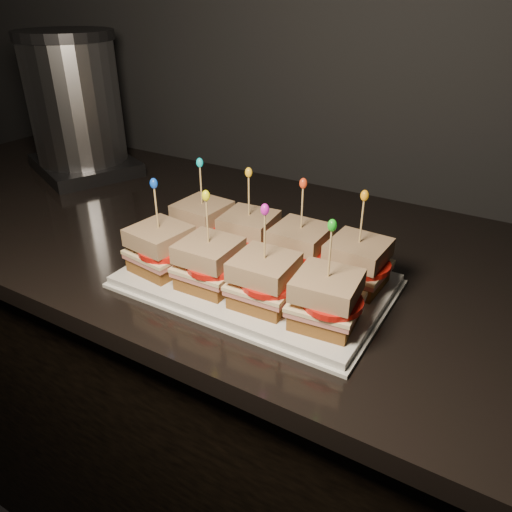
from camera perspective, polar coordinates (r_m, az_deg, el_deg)
The scene contains 64 objects.
cabinet at distance 1.17m, azimuth 10.34°, elevation -21.18°, with size 2.45×0.66×0.83m, color black.
granite_slab at distance 0.89m, azimuth 12.74°, elevation -2.74°, with size 2.49×0.70×0.03m, color black.
platter at distance 0.81m, azimuth -0.00°, elevation -2.84°, with size 0.41×0.25×0.02m, color silver.
platter_rim at distance 0.82m, azimuth -0.00°, elevation -3.20°, with size 0.42×0.27×0.01m, color silver.
sandwich_0_bread_bot at distance 0.92m, azimuth -5.99°, elevation 2.36°, with size 0.08×0.08×0.02m, color brown.
sandwich_0_ham at distance 0.91m, azimuth -6.04°, elevation 3.23°, with size 0.09×0.09×0.01m, color #CE625D.
sandwich_0_cheese at distance 0.91m, azimuth -6.07°, elevation 3.63°, with size 0.09×0.09×0.01m, color #F8E1A5.
sandwich_0_tomato at distance 0.90m, azimuth -5.70°, elevation 3.76°, with size 0.08×0.08×0.01m, color red.
sandwich_0_bread_top at distance 0.90m, azimuth -6.15°, elevation 5.15°, with size 0.08×0.08×0.03m, color brown.
sandwich_0_pick at distance 0.88m, azimuth -6.30°, elevation 7.79°, with size 0.00×0.00×0.09m, color tan.
sandwich_0_frill at distance 0.87m, azimuth -6.46°, elevation 10.56°, with size 0.01×0.01×0.02m, color #0AC1C9.
sandwich_1_bread_bot at distance 0.87m, azimuth -0.79°, elevation 0.91°, with size 0.08×0.08×0.02m, color brown.
sandwich_1_ham at distance 0.86m, azimuth -0.79°, elevation 1.82°, with size 0.09×0.09×0.01m, color #CE625D.
sandwich_1_cheese at distance 0.86m, azimuth -0.80°, elevation 2.23°, with size 0.09×0.09×0.01m, color #F8E1A5.
sandwich_1_tomato at distance 0.85m, azimuth -0.32°, elevation 2.35°, with size 0.08×0.08×0.01m, color red.
sandwich_1_bread_top at distance 0.85m, azimuth -0.81°, elevation 3.83°, with size 0.08×0.08×0.03m, color brown.
sandwich_1_pick at distance 0.83m, azimuth -0.83°, elevation 6.60°, with size 0.00×0.00×0.09m, color tan.
sandwich_1_frill at distance 0.82m, azimuth -0.85°, elevation 9.54°, with size 0.01×0.01×0.02m, color yellow.
sandwich_2_bread_bot at distance 0.83m, azimuth 4.99°, elevation -0.71°, with size 0.08×0.08×0.02m, color brown.
sandwich_2_ham at distance 0.82m, azimuth 5.03°, elevation 0.23°, with size 0.09×0.09×0.01m, color #CE625D.
sandwich_2_cheese at distance 0.82m, azimuth 5.05°, elevation 0.66°, with size 0.09×0.09×0.01m, color #F8E1A5.
sandwich_2_tomato at distance 0.81m, azimuth 5.65°, elevation 0.76°, with size 0.08×0.08×0.01m, color red.
sandwich_2_bread_top at distance 0.81m, azimuth 5.13°, elevation 2.32°, with size 0.08×0.08×0.03m, color brown.
sandwich_2_pick at distance 0.79m, azimuth 5.27°, elevation 5.21°, with size 0.00×0.00×0.09m, color tan.
sandwich_2_frill at distance 0.77m, azimuth 5.42°, elevation 8.28°, with size 0.01×0.01×0.02m, color red.
sandwich_3_bread_bot at distance 0.80m, azimuth 11.29°, elevation -2.46°, with size 0.08×0.08×0.02m, color brown.
sandwich_3_ham at distance 0.79m, azimuth 11.40°, elevation -1.50°, with size 0.09×0.09×0.01m, color #CE625D.
sandwich_3_cheese at distance 0.79m, azimuth 11.44°, elevation -1.06°, with size 0.09×0.09×0.01m, color #F8E1A5.
sandwich_3_tomato at distance 0.78m, azimuth 12.17°, elevation -0.99°, with size 0.08×0.08×0.01m, color red.
sandwich_3_bread_top at distance 0.77m, azimuth 11.63°, elevation 0.63°, with size 0.08×0.08×0.03m, color brown.
sandwich_3_pick at distance 0.76m, azimuth 11.95°, elevation 3.61°, with size 0.00×0.00×0.09m, color tan.
sandwich_3_frill at distance 0.74m, azimuth 12.30°, elevation 6.77°, with size 0.01×0.01×0.02m, color orange.
sandwich_4_bread_bot at distance 0.84m, azimuth -10.71°, elevation -0.71°, with size 0.08×0.08×0.02m, color brown.
sandwich_4_ham at distance 0.83m, azimuth -10.80°, elevation 0.21°, with size 0.09×0.09×0.01m, color #CE625D.
sandwich_4_cheese at distance 0.83m, azimuth -10.85°, elevation 0.64°, with size 0.09×0.09×0.01m, color #F8E1A5.
sandwich_4_tomato at distance 0.82m, azimuth -10.53°, elevation 0.73°, with size 0.08×0.08×0.01m, color red.
sandwich_4_bread_top at distance 0.82m, azimuth -11.01°, elevation 2.27°, with size 0.08×0.08×0.03m, color brown.
sandwich_4_pick at distance 0.80m, azimuth -11.31°, elevation 5.12°, with size 0.00×0.00×0.09m, color tan.
sandwich_4_frill at distance 0.78m, azimuth -11.62°, elevation 8.13°, with size 0.01×0.01×0.02m, color blue.
sandwich_5_bread_bot at distance 0.79m, azimuth -5.27°, elevation -2.52°, with size 0.08×0.08×0.02m, color brown.
sandwich_5_ham at distance 0.78m, azimuth -5.32°, elevation -1.54°, with size 0.09×0.09×0.01m, color #CE625D.
sandwich_5_cheese at distance 0.77m, azimuth -5.34°, elevation -1.09°, with size 0.09×0.09×0.01m, color #F8E1A5.
sandwich_5_tomato at distance 0.76m, azimuth -4.90°, elevation -1.03°, with size 0.08×0.08×0.01m, color red.
sandwich_5_bread_top at distance 0.76m, azimuth -5.43°, elevation 0.63°, with size 0.08×0.08×0.03m, color brown.
sandwich_5_pick at distance 0.74m, azimuth -5.59°, elevation 3.65°, with size 0.00×0.00×0.09m, color tan.
sandwich_5_frill at distance 0.72m, azimuth -5.75°, elevation 6.88°, with size 0.01×0.01×0.02m, color yellow.
sandwich_6_bread_bot at distance 0.74m, azimuth 0.93°, elevation -4.54°, with size 0.08×0.08×0.02m, color brown.
sandwich_6_ham at distance 0.73m, azimuth 0.94°, elevation -3.52°, with size 0.09×0.09×0.01m, color #CE625D.
sandwich_6_cheese at distance 0.73m, azimuth 0.94°, elevation -3.06°, with size 0.09×0.09×0.01m, color #F8E1A5.
sandwich_6_tomato at distance 0.71m, azimuth 1.54°, elevation -3.02°, with size 0.08×0.08×0.01m, color red.
sandwich_6_bread_top at distance 0.71m, azimuth 0.96°, elevation -1.26°, with size 0.08×0.08×0.03m, color brown.
sandwich_6_pick at distance 0.69m, azimuth 0.99°, elevation 1.92°, with size 0.00×0.00×0.09m, color tan.
sandwich_6_frill at distance 0.67m, azimuth 1.02°, elevation 5.34°, with size 0.01×0.01×0.02m, color #D01AB7.
sandwich_7_bread_bot at distance 0.71m, azimuth 7.88°, elevation -6.73°, with size 0.08×0.08×0.02m, color brown.
sandwich_7_ham at distance 0.70m, azimuth 7.96°, elevation -5.69°, with size 0.09×0.09×0.01m, color #CE625D.
sandwich_7_cheese at distance 0.69m, azimuth 8.00°, elevation -5.21°, with size 0.09×0.09×0.01m, color #F8E1A5.
sandwich_7_tomato at distance 0.68m, azimuth 8.77°, elevation -5.21°, with size 0.08×0.08×0.01m, color red.
sandwich_7_bread_top at distance 0.68m, azimuth 8.15°, elevation -3.36°, with size 0.08×0.08×0.03m, color brown.
sandwich_7_pick at distance 0.66m, azimuth 8.41°, elevation -0.07°, with size 0.00×0.00×0.09m, color tan.
sandwich_7_frill at distance 0.64m, azimuth 8.70°, elevation 3.49°, with size 0.01×0.01×0.02m, color #17AA1A.
appliance_base at distance 1.41m, azimuth -18.91°, elevation 9.80°, with size 0.26×0.22×0.03m, color #262628.
appliance_body at distance 1.37m, azimuth -19.99°, elevation 16.13°, with size 0.22×0.22×0.29m, color silver.
appliance_lid at distance 1.35m, azimuth -21.16°, elevation 22.51°, with size 0.23×0.23×0.02m, color #262628.
appliance at distance 1.37m, azimuth -19.95°, elevation 15.91°, with size 0.26×0.22×0.34m, color silver, non-canonical shape.
Camera 1 is at (0.02, 0.92, 1.30)m, focal length 35.00 mm.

